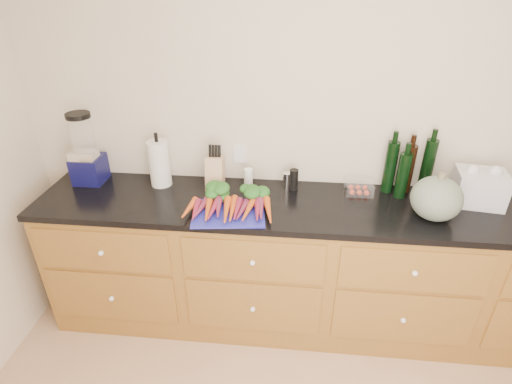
# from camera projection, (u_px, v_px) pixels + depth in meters

# --- Properties ---
(wall_back) EXTENTS (4.10, 0.05, 2.60)m
(wall_back) POSITION_uv_depth(u_px,v_px,m) (334.00, 130.00, 2.51)
(wall_back) COLOR beige
(wall_back) RESTS_ON ground
(cabinets) EXTENTS (3.60, 0.64, 0.90)m
(cabinets) POSITION_uv_depth(u_px,v_px,m) (325.00, 269.00, 2.64)
(cabinets) COLOR brown
(cabinets) RESTS_ON ground
(countertop) EXTENTS (3.64, 0.62, 0.04)m
(countertop) POSITION_uv_depth(u_px,v_px,m) (332.00, 208.00, 2.42)
(countertop) COLOR black
(countertop) RESTS_ON cabinets
(cutting_board) EXTENTS (0.45, 0.36, 0.01)m
(cutting_board) POSITION_uv_depth(u_px,v_px,m) (229.00, 213.00, 2.32)
(cutting_board) COLOR #2729AD
(cutting_board) RESTS_ON countertop
(carrots) EXTENTS (0.51, 0.35, 0.07)m
(carrots) POSITION_uv_depth(u_px,v_px,m) (230.00, 205.00, 2.34)
(carrots) COLOR #DA5819
(carrots) RESTS_ON cutting_board
(squash) EXTENTS (0.28, 0.28, 0.25)m
(squash) POSITION_uv_depth(u_px,v_px,m) (436.00, 198.00, 2.22)
(squash) COLOR #556555
(squash) RESTS_ON countertop
(blender_appliance) EXTENTS (0.19, 0.19, 0.47)m
(blender_appliance) POSITION_uv_depth(u_px,v_px,m) (86.00, 153.00, 2.58)
(blender_appliance) COLOR #0E0E41
(blender_appliance) RESTS_ON countertop
(paper_towel) EXTENTS (0.13, 0.13, 0.30)m
(paper_towel) POSITION_uv_depth(u_px,v_px,m) (159.00, 163.00, 2.57)
(paper_towel) COLOR white
(paper_towel) RESTS_ON countertop
(knife_block) EXTENTS (0.11, 0.11, 0.22)m
(knife_block) POSITION_uv_depth(u_px,v_px,m) (215.00, 173.00, 2.54)
(knife_block) COLOR tan
(knife_block) RESTS_ON countertop
(grinder_salt) EXTENTS (0.06, 0.06, 0.13)m
(grinder_salt) POSITION_uv_depth(u_px,v_px,m) (248.00, 178.00, 2.58)
(grinder_salt) COLOR white
(grinder_salt) RESTS_ON countertop
(grinder_pepper) EXTENTS (0.06, 0.06, 0.14)m
(grinder_pepper) POSITION_uv_depth(u_px,v_px,m) (294.00, 180.00, 2.55)
(grinder_pepper) COLOR black
(grinder_pepper) RESTS_ON countertop
(canister_chrome) EXTENTS (0.05, 0.05, 0.11)m
(canister_chrome) POSITION_uv_depth(u_px,v_px,m) (287.00, 181.00, 2.56)
(canister_chrome) COLOR white
(canister_chrome) RESTS_ON countertop
(tomato_box) EXTENTS (0.17, 0.13, 0.08)m
(tomato_box) POSITION_uv_depth(u_px,v_px,m) (359.00, 188.00, 2.52)
(tomato_box) COLOR white
(tomato_box) RESTS_ON countertop
(bottles) EXTENTS (0.30, 0.15, 0.36)m
(bottles) POSITION_uv_depth(u_px,v_px,m) (407.00, 169.00, 2.47)
(bottles) COLOR black
(bottles) RESTS_ON countertop
(grocery_bag) EXTENTS (0.30, 0.26, 0.20)m
(grocery_bag) POSITION_uv_depth(u_px,v_px,m) (479.00, 188.00, 2.38)
(grocery_bag) COLOR white
(grocery_bag) RESTS_ON countertop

